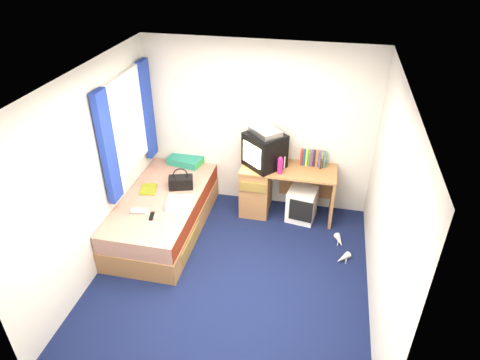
% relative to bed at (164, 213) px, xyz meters
% --- Properties ---
extents(ground, '(3.40, 3.40, 0.00)m').
position_rel_bed_xyz_m(ground, '(1.10, -0.70, -0.27)').
color(ground, '#0C1438').
rests_on(ground, ground).
extents(room_shell, '(3.40, 3.40, 3.40)m').
position_rel_bed_xyz_m(room_shell, '(1.10, -0.70, 1.18)').
color(room_shell, white).
rests_on(room_shell, ground).
extents(bed, '(1.01, 2.00, 0.54)m').
position_rel_bed_xyz_m(bed, '(0.00, 0.00, 0.00)').
color(bed, '#AE7A48').
rests_on(bed, ground).
extents(pillow, '(0.54, 0.40, 0.11)m').
position_rel_bed_xyz_m(pillow, '(0.03, 0.92, 0.33)').
color(pillow, '#166492').
rests_on(pillow, bed).
extents(desk, '(1.30, 0.55, 0.75)m').
position_rel_bed_xyz_m(desk, '(1.31, 0.74, 0.14)').
color(desk, '#AE7A48').
rests_on(desk, ground).
extents(storage_cube, '(0.43, 0.43, 0.47)m').
position_rel_bed_xyz_m(storage_cube, '(1.81, 0.65, -0.03)').
color(storage_cube, white).
rests_on(storage_cube, ground).
extents(crt_tv, '(0.65, 0.65, 0.48)m').
position_rel_bed_xyz_m(crt_tv, '(1.24, 0.74, 0.72)').
color(crt_tv, black).
rests_on(crt_tv, desk).
extents(vcr, '(0.49, 0.49, 0.08)m').
position_rel_bed_xyz_m(vcr, '(1.24, 0.74, 1.00)').
color(vcr, '#BDBCBF').
rests_on(vcr, crt_tv).
extents(book_row, '(0.34, 0.13, 0.20)m').
position_rel_bed_xyz_m(book_row, '(1.89, 0.90, 0.58)').
color(book_row, maroon).
rests_on(book_row, desk).
extents(picture_frame, '(0.02, 0.12, 0.14)m').
position_rel_bed_xyz_m(picture_frame, '(2.00, 0.85, 0.55)').
color(picture_frame, '#331911').
rests_on(picture_frame, desk).
extents(pink_water_bottle, '(0.09, 0.09, 0.22)m').
position_rel_bed_xyz_m(pink_water_bottle, '(1.48, 0.57, 0.59)').
color(pink_water_bottle, '#DB1F73').
rests_on(pink_water_bottle, desk).
extents(aerosol_can, '(0.06, 0.06, 0.19)m').
position_rel_bed_xyz_m(aerosol_can, '(1.51, 0.72, 0.58)').
color(aerosol_can, white).
rests_on(aerosol_can, desk).
extents(handbag, '(0.36, 0.27, 0.30)m').
position_rel_bed_xyz_m(handbag, '(0.18, 0.26, 0.36)').
color(handbag, black).
rests_on(handbag, bed).
extents(towel, '(0.34, 0.29, 0.10)m').
position_rel_bed_xyz_m(towel, '(0.31, -0.18, 0.32)').
color(towel, white).
rests_on(towel, bed).
extents(magazine, '(0.27, 0.32, 0.01)m').
position_rel_bed_xyz_m(magazine, '(-0.24, 0.11, 0.28)').
color(magazine, '#D9E919').
rests_on(magazine, bed).
extents(water_bottle, '(0.21, 0.11, 0.07)m').
position_rel_bed_xyz_m(water_bottle, '(-0.13, -0.41, 0.31)').
color(water_bottle, silver).
rests_on(water_bottle, bed).
extents(colour_swatch_fan, '(0.23, 0.14, 0.01)m').
position_rel_bed_xyz_m(colour_swatch_fan, '(0.01, -0.43, 0.28)').
color(colour_swatch_fan, yellow).
rests_on(colour_swatch_fan, bed).
extents(remote_control, '(0.08, 0.17, 0.02)m').
position_rel_bed_xyz_m(remote_control, '(0.04, -0.45, 0.28)').
color(remote_control, black).
rests_on(remote_control, bed).
extents(window_assembly, '(0.11, 1.42, 1.40)m').
position_rel_bed_xyz_m(window_assembly, '(-0.45, 0.20, 1.15)').
color(window_assembly, silver).
rests_on(window_assembly, room_shell).
extents(white_heels, '(0.23, 0.57, 0.09)m').
position_rel_bed_xyz_m(white_heels, '(2.38, 0.03, -0.23)').
color(white_heels, beige).
rests_on(white_heels, ground).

